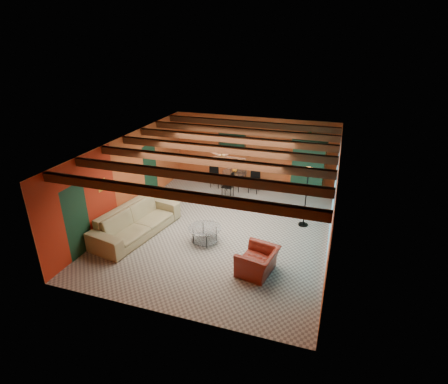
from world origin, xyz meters
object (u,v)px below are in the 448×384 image
(floor_lamp, at_px, (306,198))
(dining_table, at_px, (235,177))
(armchair, at_px, (258,261))
(coffee_table, at_px, (205,235))
(armoire, at_px, (308,167))
(potted_plant, at_px, (311,135))
(vase, at_px, (235,163))
(sofa, at_px, (136,221))

(floor_lamp, bearing_deg, dining_table, 144.64)
(dining_table, relative_size, floor_lamp, 1.01)
(armchair, bearing_deg, coffee_table, -106.72)
(armoire, bearing_deg, potted_plant, 0.00)
(armoire, relative_size, vase, 9.85)
(floor_lamp, bearing_deg, vase, 144.64)
(coffee_table, height_order, vase, vase)
(armchair, relative_size, floor_lamp, 0.53)
(coffee_table, height_order, floor_lamp, floor_lamp)
(coffee_table, distance_m, dining_table, 4.04)
(sofa, height_order, armoire, armoire)
(armchair, height_order, armoire, armoire)
(potted_plant, bearing_deg, armoire, 0.00)
(coffee_table, bearing_deg, armchair, -27.54)
(vase, bearing_deg, floor_lamp, -35.36)
(coffee_table, distance_m, armoire, 5.31)
(armchair, height_order, vase, vase)
(floor_lamp, bearing_deg, coffee_table, -143.45)
(sofa, height_order, vase, vase)
(vase, bearing_deg, coffee_table, -85.80)
(vase, bearing_deg, sofa, -113.60)
(sofa, xyz_separation_m, armoire, (4.54, 4.87, 0.58))
(armchair, distance_m, floor_lamp, 3.07)
(sofa, bearing_deg, armoire, -32.51)
(dining_table, bearing_deg, vase, 0.00)
(sofa, distance_m, potted_plant, 6.90)
(armchair, distance_m, vase, 5.44)
(armchair, relative_size, armoire, 0.50)
(potted_plant, bearing_deg, dining_table, -166.45)
(coffee_table, bearing_deg, sofa, -174.72)
(armoire, xyz_separation_m, potted_plant, (0.00, 0.00, 1.23))
(armchair, xyz_separation_m, coffee_table, (-1.80, 0.94, -0.09))
(armoire, distance_m, vase, 2.78)
(coffee_table, xyz_separation_m, dining_table, (-0.30, 4.02, 0.26))
(dining_table, xyz_separation_m, armoire, (2.70, 0.65, 0.51))
(sofa, relative_size, potted_plant, 6.83)
(sofa, height_order, floor_lamp, floor_lamp)
(armoire, height_order, floor_lamp, armoire)
(armoire, bearing_deg, vase, -156.15)
(dining_table, xyz_separation_m, floor_lamp, (2.92, -2.07, 0.46))
(dining_table, bearing_deg, armoire, 13.55)
(coffee_table, relative_size, vase, 4.67)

